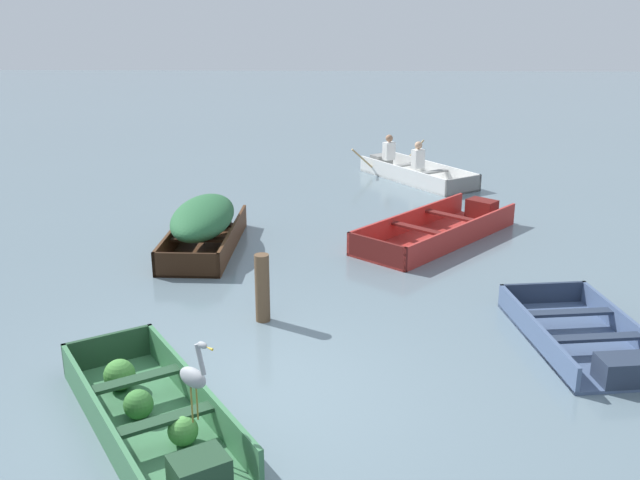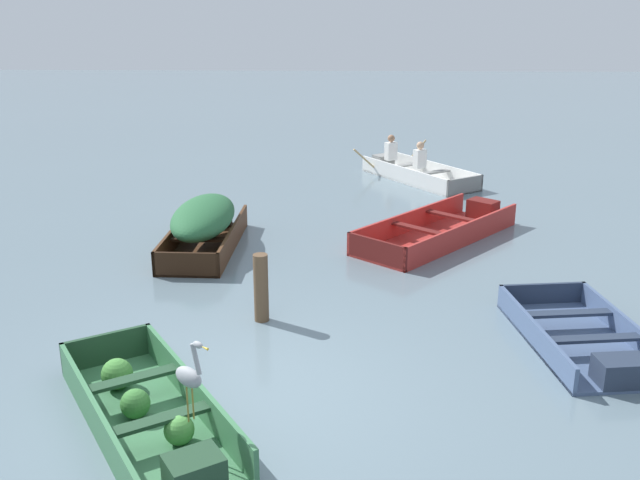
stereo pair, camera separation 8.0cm
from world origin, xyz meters
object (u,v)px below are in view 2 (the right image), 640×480
at_px(dinghy_green_foreground, 149,414).
at_px(skiff_slate_blue_far_moored, 583,340).
at_px(rowboat_white_with_crew, 413,171).
at_px(mooring_post, 261,288).
at_px(skiff_dark_varnish_mid_moored, 204,221).
at_px(skiff_red_near_moored, 442,230).
at_px(heron_on_dinghy, 189,375).

height_order(dinghy_green_foreground, skiff_slate_blue_far_moored, dinghy_green_foreground).
relative_size(dinghy_green_foreground, rowboat_white_with_crew, 0.94).
bearing_deg(rowboat_white_with_crew, mooring_post, -108.38).
distance_m(skiff_dark_varnish_mid_moored, rowboat_white_with_crew, 6.68).
height_order(skiff_red_near_moored, mooring_post, mooring_post).
bearing_deg(heron_on_dinghy, rowboat_white_with_crew, 75.09).
distance_m(skiff_red_near_moored, mooring_post, 4.66).
relative_size(dinghy_green_foreground, skiff_red_near_moored, 0.88).
xyz_separation_m(rowboat_white_with_crew, heron_on_dinghy, (-3.01, -11.31, 0.68)).
xyz_separation_m(skiff_red_near_moored, rowboat_white_with_crew, (-0.10, 4.56, 0.06)).
height_order(dinghy_green_foreground, skiff_red_near_moored, skiff_red_near_moored).
xyz_separation_m(dinghy_green_foreground, mooring_post, (0.82, 2.58, 0.31)).
bearing_deg(mooring_post, skiff_slate_blue_far_moored, -9.64).
bearing_deg(mooring_post, skiff_dark_varnish_mid_moored, 114.10).
bearing_deg(heron_on_dinghy, dinghy_green_foreground, 138.14).
xyz_separation_m(dinghy_green_foreground, heron_on_dinghy, (0.55, -0.49, 0.72)).
distance_m(dinghy_green_foreground, skiff_red_near_moored, 7.25).
distance_m(skiff_dark_varnish_mid_moored, skiff_slate_blue_far_moored, 6.43).
bearing_deg(dinghy_green_foreground, skiff_slate_blue_far_moored, 21.48).
xyz_separation_m(skiff_dark_varnish_mid_moored, skiff_slate_blue_far_moored, (5.31, -3.60, -0.37)).
bearing_deg(rowboat_white_with_crew, skiff_red_near_moored, -88.71).
bearing_deg(mooring_post, skiff_red_near_moored, 52.31).
relative_size(skiff_slate_blue_far_moored, heron_on_dinghy, 3.04).
height_order(skiff_red_near_moored, rowboat_white_with_crew, rowboat_white_with_crew).
relative_size(skiff_red_near_moored, skiff_slate_blue_far_moored, 1.35).
distance_m(skiff_slate_blue_far_moored, rowboat_white_with_crew, 9.01).
xyz_separation_m(skiff_red_near_moored, mooring_post, (-2.84, -3.67, 0.32)).
distance_m(rowboat_white_with_crew, heron_on_dinghy, 11.72).
bearing_deg(skiff_slate_blue_far_moored, dinghy_green_foreground, -158.52).
xyz_separation_m(skiff_slate_blue_far_moored, mooring_post, (-4.00, 0.68, 0.35)).
bearing_deg(skiff_dark_varnish_mid_moored, skiff_red_near_moored, 10.25).
bearing_deg(skiff_red_near_moored, dinghy_green_foreground, -120.35).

